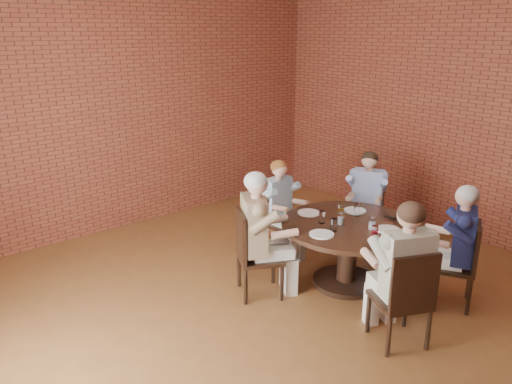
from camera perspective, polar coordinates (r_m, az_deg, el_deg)
floor at (r=5.23m, az=5.33°, el=-14.23°), size 7.00×7.00×0.00m
wall_back at (r=7.38m, az=-14.12°, el=9.08°), size 7.00×0.00×7.00m
wall_right at (r=7.21m, az=24.48°, el=7.81°), size 0.00×7.00×7.00m
dining_table at (r=5.70m, az=10.48°, el=-5.59°), size 1.50×1.50×0.75m
chair_a at (r=6.84m, az=12.53°, el=-1.93°), size 0.55×0.55×0.91m
diner_a at (r=6.71m, az=12.50°, el=-0.97°), size 0.78×0.74×1.29m
chair_b at (r=6.41m, az=2.30°, el=-2.96°), size 0.40×0.40×0.89m
diner_b at (r=6.31m, az=2.78°, el=-1.97°), size 0.50×0.61×1.25m
chair_c at (r=5.40m, az=-0.53°, el=-6.71°), size 0.62×0.62×0.97m
diner_c at (r=5.35m, az=0.46°, el=-4.93°), size 0.88×0.83×1.39m
chair_d at (r=4.74m, az=16.75°, el=-11.34°), size 0.61×0.61×0.97m
diner_d at (r=4.73m, az=16.36°, el=-8.98°), size 0.81×0.87×1.39m
chair_e at (r=5.63m, az=22.56°, el=-7.34°), size 0.57×0.57×0.93m
diner_e at (r=5.57m, az=21.89°, el=-5.80°), size 0.76×0.81×1.32m
plate_a at (r=5.99m, az=11.26°, el=-2.10°), size 0.26×0.26×0.01m
plate_b at (r=5.84m, az=6.06°, el=-2.38°), size 0.26×0.26×0.01m
plate_c at (r=5.26m, az=7.51°, el=-4.81°), size 0.26×0.26×0.01m
plate_d at (r=5.52m, az=14.83°, el=-4.17°), size 0.26×0.26×0.01m
glass_a at (r=5.84m, az=11.47°, el=-2.00°), size 0.07×0.07×0.14m
glass_b at (r=5.79m, az=9.67°, el=-2.05°), size 0.07×0.07×0.14m
glass_c at (r=5.55m, az=7.55°, el=-2.87°), size 0.07×0.07×0.14m
glass_d at (r=5.54m, az=9.67°, el=-3.00°), size 0.07×0.07×0.14m
glass_e at (r=5.35m, az=8.88°, el=-3.73°), size 0.07×0.07×0.14m
glass_f at (r=5.24m, az=13.41°, el=-4.50°), size 0.07×0.07×0.14m
glass_g at (r=5.47m, az=13.13°, el=-3.50°), size 0.07×0.07×0.14m
smartphone at (r=5.87m, az=15.15°, el=-2.85°), size 0.08×0.14×0.01m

